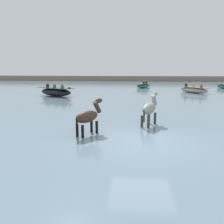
{
  "coord_description": "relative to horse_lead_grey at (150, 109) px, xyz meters",
  "views": [
    {
      "loc": [
        -0.36,
        -8.36,
        3.14
      ],
      "look_at": [
        -1.48,
        3.32,
        0.84
      ],
      "focal_mm": 36.31,
      "sensor_mm": 36.0,
      "label": 1
    }
  ],
  "objects": [
    {
      "name": "horse_trailing_dark_bay",
      "position": [
        -2.69,
        -1.81,
        -0.07
      ],
      "size": [
        1.11,
        1.57,
        1.81
      ],
      "color": "#382319",
      "rests_on": "ground"
    },
    {
      "name": "horse_lead_grey",
      "position": [
        0.0,
        0.0,
        0.0
      ],
      "size": [
        1.01,
        1.73,
        1.92
      ],
      "color": "gray",
      "rests_on": "ground"
    },
    {
      "name": "boat_mid_outer",
      "position": [
        0.56,
        21.38,
        -0.51
      ],
      "size": [
        2.52,
        2.76,
        1.04
      ],
      "color": "#337556",
      "rests_on": "water_surface"
    },
    {
      "name": "water_surface",
      "position": [
        -0.43,
        7.35,
        -0.97
      ],
      "size": [
        90.0,
        90.0,
        0.34
      ],
      "primitive_type": "cube",
      "color": "slate",
      "rests_on": "ground"
    },
    {
      "name": "far_shoreline",
      "position": [
        -0.43,
        38.31,
        -0.42
      ],
      "size": [
        80.0,
        2.4,
        1.44
      ],
      "primitive_type": "cube",
      "color": "gray",
      "rests_on": "ground"
    },
    {
      "name": "boat_distant_east",
      "position": [
        -8.58,
        11.04,
        -0.39
      ],
      "size": [
        4.05,
        2.97,
        1.3
      ],
      "color": "black",
      "rests_on": "water_surface"
    },
    {
      "name": "ground_plane",
      "position": [
        -0.43,
        -2.65,
        -1.14
      ],
      "size": [
        120.0,
        120.0,
        0.0
      ],
      "primitive_type": "plane",
      "color": "#84755B"
    },
    {
      "name": "boat_distant_west",
      "position": [
        5.98,
        15.35,
        -0.47
      ],
      "size": [
        3.14,
        3.52,
        1.13
      ],
      "color": "#B2AD9E",
      "rests_on": "water_surface"
    }
  ]
}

